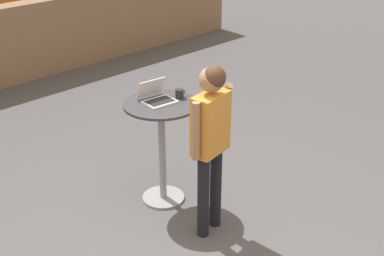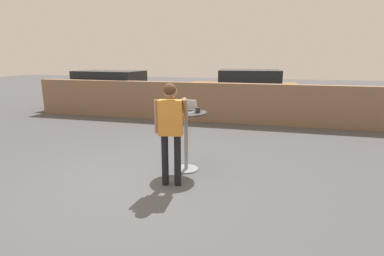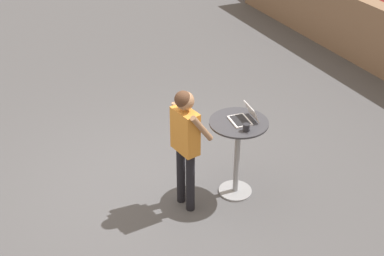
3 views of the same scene
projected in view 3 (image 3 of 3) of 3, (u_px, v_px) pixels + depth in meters
ground_plane at (156, 185)px, 7.20m from camera, size 50.00×50.00×0.00m
cafe_table at (238, 145)px, 6.70m from camera, size 0.73×0.73×1.08m
laptop at (244, 118)px, 6.52m from camera, size 0.33×0.34×0.20m
coffee_mug at (246, 127)px, 6.32m from camera, size 0.12×0.08×0.09m
standing_person at (185, 136)px, 6.32m from camera, size 0.52×0.40×1.65m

